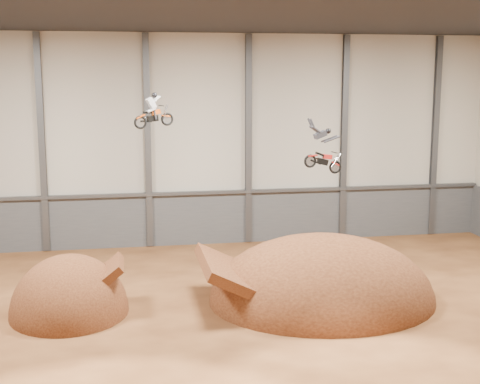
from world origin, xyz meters
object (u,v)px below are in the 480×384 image
landing_ramp (322,300)px  takeoff_ramp (70,313)px  fmx_rider_a (154,108)px  fmx_rider_b (322,147)px

landing_ramp → takeoff_ramp: bearing=178.4°
takeoff_ramp → landing_ramp: (12.54, -0.35, 0.00)m
fmx_rider_a → takeoff_ramp: bearing=179.5°
takeoff_ramp → landing_ramp: size_ratio=0.57×
landing_ramp → fmx_rider_b: 7.92m
landing_ramp → fmx_rider_a: size_ratio=5.70×
fmx_rider_a → fmx_rider_b: 8.94m
fmx_rider_a → fmx_rider_b: size_ratio=0.70×
takeoff_ramp → fmx_rider_b: bearing=7.7°
fmx_rider_b → takeoff_ramp: bearing=179.0°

